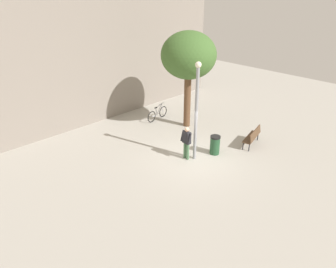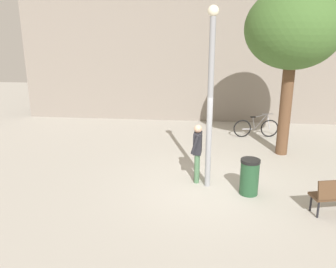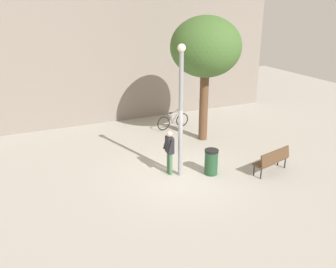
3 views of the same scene
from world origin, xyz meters
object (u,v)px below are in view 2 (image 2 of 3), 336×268
(lamppost, at_px, (211,91))
(plaza_tree, at_px, (293,30))
(bicycle_silver, at_px, (256,128))
(person_by_lamppost, at_px, (197,149))
(trash_bin, at_px, (249,177))

(lamppost, bearing_deg, plaza_tree, 48.39)
(lamppost, distance_m, bicycle_silver, 5.66)
(plaza_tree, xyz_separation_m, bicycle_silver, (-0.63, 1.91, -3.77))
(plaza_tree, bearing_deg, lamppost, -131.61)
(person_by_lamppost, distance_m, plaza_tree, 5.04)
(person_by_lamppost, relative_size, bicycle_silver, 0.93)
(lamppost, height_order, person_by_lamppost, lamppost)
(trash_bin, bearing_deg, plaza_tree, 65.61)
(bicycle_silver, bearing_deg, person_by_lamppost, -116.38)
(person_by_lamppost, bearing_deg, bicycle_silver, 63.62)
(bicycle_silver, bearing_deg, trash_bin, -99.44)
(person_by_lamppost, xyz_separation_m, trash_bin, (1.39, -0.66, -0.48))
(plaza_tree, bearing_deg, bicycle_silver, 108.22)
(bicycle_silver, distance_m, trash_bin, 5.27)
(bicycle_silver, bearing_deg, plaza_tree, -71.78)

